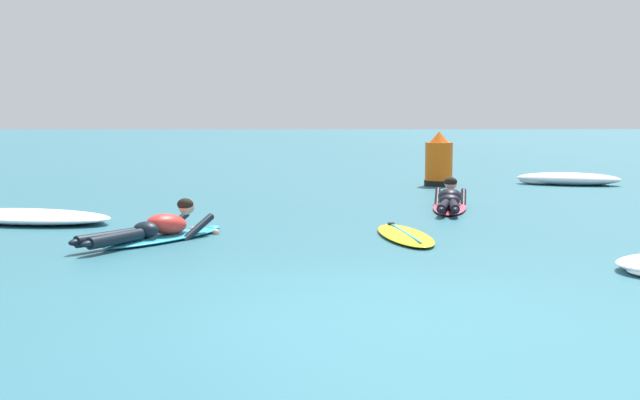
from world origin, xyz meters
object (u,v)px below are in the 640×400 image
surfer_near (158,230)px  channel_marker_buoy (439,164)px  surfer_far (450,201)px  drifting_surfboard (404,235)px

surfer_near → channel_marker_buoy: size_ratio=1.89×
surfer_near → surfer_far: (4.21, 3.28, -0.01)m
surfer_near → channel_marker_buoy: 9.00m
drifting_surfboard → channel_marker_buoy: (1.67, 7.40, 0.45)m
channel_marker_buoy → surfer_near: bearing=-121.9°
surfer_far → drifting_surfboard: surfer_far is taller
drifting_surfboard → surfer_near: bearing=-175.7°
surfer_near → channel_marker_buoy: (4.76, 7.63, 0.34)m
drifting_surfboard → channel_marker_buoy: channel_marker_buoy is taller
channel_marker_buoy → surfer_far: bearing=-97.1°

